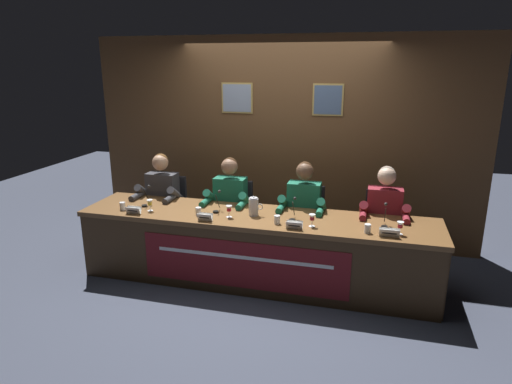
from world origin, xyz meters
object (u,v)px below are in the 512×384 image
nameplate_center_right (294,225)px  water_pitcher_central (254,207)px  conference_table (253,239)px  panelist_far_right (384,216)px  microphone_center_left (217,205)px  water_cup_center_right (277,220)px  chair_far_left (169,214)px  nameplate_far_left (133,210)px  chair_center_left (234,220)px  water_cup_far_left (123,207)px  juice_glass_center_right (312,218)px  microphone_center_right (293,213)px  panelist_center_right (303,209)px  water_cup_far_right (368,229)px  nameplate_center_left (205,217)px  panelist_far_left (160,197)px  nameplate_far_right (389,233)px  juice_glass_center_left (229,209)px  microphone_far_right (385,219)px  water_cup_center_left (198,212)px  chair_center_right (305,227)px  juice_glass_far_left (150,203)px  panelist_center_left (228,203)px  chair_far_right (382,234)px  juice_glass_far_right (400,226)px  microphone_far_left (146,199)px

nameplate_center_right → water_pitcher_central: water_pitcher_central is taller
conference_table → panelist_far_right: size_ratio=3.02×
microphone_center_left → water_cup_center_right: (0.70, -0.20, -0.04)m
chair_far_left → nameplate_far_left: chair_far_left is taller
water_pitcher_central → chair_center_left: bearing=124.6°
water_cup_far_left → juice_glass_center_right: size_ratio=0.69×
nameplate_far_left → microphone_center_right: bearing=8.8°
nameplate_far_left → panelist_center_right: panelist_center_right is taller
nameplate_center_right → water_cup_far_right: size_ratio=1.85×
nameplate_center_left → panelist_far_left: bearing=140.9°
microphone_center_left → microphone_center_right: 0.83m
nameplate_center_right → panelist_far_right: size_ratio=0.13×
water_cup_far_right → nameplate_center_right: bearing=-173.3°
chair_center_left → nameplate_far_right: 1.98m
juice_glass_center_left → panelist_center_right: bearing=37.3°
nameplate_center_left → microphone_far_right: bearing=9.9°
conference_table → microphone_center_left: size_ratio=17.29×
water_cup_center_left → microphone_center_right: bearing=7.0°
chair_center_right → juice_glass_center_right: size_ratio=7.34×
juice_glass_far_left → juice_glass_center_left: size_ratio=1.00×
panelist_center_left → microphone_far_right: (1.72, -0.38, 0.09)m
nameplate_center_left → chair_far_right: 1.98m
chair_center_left → microphone_far_right: bearing=-18.7°
chair_far_left → juice_glass_center_left: bearing=-34.6°
panelist_center_right → nameplate_far_right: 1.11m
nameplate_far_left → juice_glass_far_right: size_ratio=1.32×
chair_far_left → panelist_center_right: size_ratio=0.74×
nameplate_far_left → water_pitcher_central: bearing=13.0°
microphone_center_left → juice_glass_center_right: (1.04, -0.19, 0.01)m
nameplate_far_left → panelist_center_left: 1.07m
chair_center_left → chair_far_right: 1.72m
microphone_far_left → chair_center_left: 1.08m
water_cup_center_right → juice_glass_far_left: bearing=178.3°
conference_table → water_cup_center_left: 0.64m
juice_glass_center_left → microphone_far_left: bearing=172.4°
nameplate_center_right → microphone_far_right: 0.88m
nameplate_far_right → chair_center_left: bearing=154.1°
microphone_center_right → panelist_far_left: bearing=166.0°
panelist_center_left → juice_glass_center_left: 0.56m
water_cup_center_left → water_pitcher_central: bearing=14.8°
microphone_far_left → water_cup_far_left: bearing=-130.4°
chair_far_left → panelist_far_left: (-0.00, -0.20, 0.28)m
chair_center_left → juice_glass_center_right: bearing=-36.4°
conference_table → microphone_far_right: bearing=4.9°
juice_glass_far_left → water_cup_center_left: 0.56m
nameplate_center_right → chair_far_left: bearing=153.2°
water_cup_center_left → water_cup_far_left: bearing=-176.9°
water_cup_far_left → nameplate_center_left: (0.99, -0.10, 0.00)m
juice_glass_center_right → nameplate_far_left: bearing=-176.7°
juice_glass_far_left → juice_glass_center_right: bearing=-1.0°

